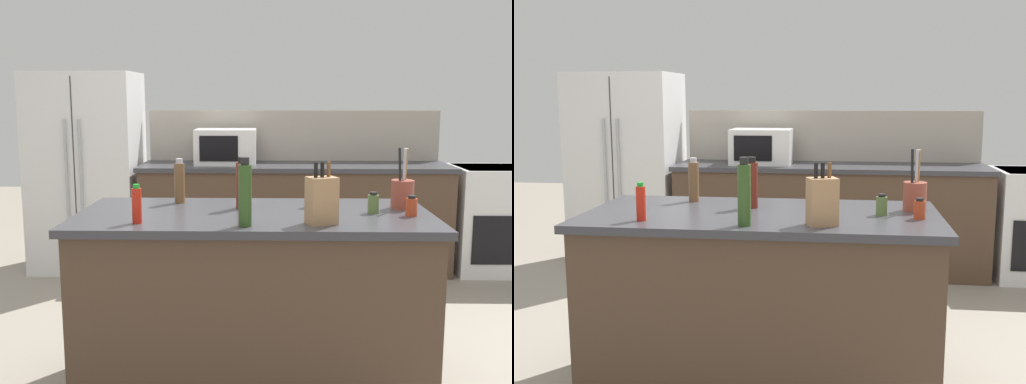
% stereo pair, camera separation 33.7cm
% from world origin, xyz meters
% --- Properties ---
extents(ground_plane, '(14.00, 14.00, 0.00)m').
position_xyz_m(ground_plane, '(0.00, 0.00, 0.00)').
color(ground_plane, gray).
extents(back_counter_run, '(2.69, 0.66, 0.94)m').
position_xyz_m(back_counter_run, '(0.30, 2.20, 0.47)').
color(back_counter_run, '#4C3828').
rests_on(back_counter_run, ground_plane).
extents(wall_backsplash, '(2.65, 0.03, 0.46)m').
position_xyz_m(wall_backsplash, '(0.30, 2.52, 1.17)').
color(wall_backsplash, '#B2A899').
rests_on(wall_backsplash, back_counter_run).
extents(kitchen_island, '(1.80, 0.87, 0.94)m').
position_xyz_m(kitchen_island, '(0.00, 0.00, 0.47)').
color(kitchen_island, '#4C3828').
rests_on(kitchen_island, ground_plane).
extents(refrigerator, '(0.91, 0.75, 1.73)m').
position_xyz_m(refrigerator, '(-1.54, 2.25, 0.87)').
color(refrigerator, white).
rests_on(refrigerator, ground_plane).
extents(microwave, '(0.52, 0.39, 0.31)m').
position_xyz_m(microwave, '(-0.30, 2.20, 1.09)').
color(microwave, white).
rests_on(microwave, back_counter_run).
extents(knife_block, '(0.16, 0.14, 0.29)m').
position_xyz_m(knife_block, '(0.32, -0.27, 1.05)').
color(knife_block, '#A87C54').
rests_on(knife_block, kitchen_island).
extents(utensil_crock, '(0.12, 0.12, 0.32)m').
position_xyz_m(utensil_crock, '(0.78, 0.14, 1.02)').
color(utensil_crock, brown).
rests_on(utensil_crock, kitchen_island).
extents(salt_shaker, '(0.05, 0.05, 0.11)m').
position_xyz_m(salt_shaker, '(0.30, 0.16, 0.99)').
color(salt_shaker, silver).
rests_on(salt_shaker, kitchen_island).
extents(hot_sauce_bottle, '(0.05, 0.05, 0.18)m').
position_xyz_m(hot_sauce_bottle, '(-0.54, -0.27, 1.03)').
color(hot_sauce_bottle, red).
rests_on(hot_sauce_bottle, kitchen_island).
extents(olive_oil_bottle, '(0.06, 0.06, 0.32)m').
position_xyz_m(olive_oil_bottle, '(-0.03, -0.33, 1.09)').
color(olive_oil_bottle, '#2D4C1E').
rests_on(olive_oil_bottle, kitchen_island).
extents(spice_jar_oregano, '(0.06, 0.06, 0.11)m').
position_xyz_m(spice_jar_oregano, '(0.60, -0.00, 0.99)').
color(spice_jar_oregano, '#567038').
rests_on(spice_jar_oregano, kitchen_island).
extents(spice_jar_paprika, '(0.06, 0.06, 0.10)m').
position_xyz_m(spice_jar_paprika, '(0.78, -0.07, 0.99)').
color(spice_jar_paprika, '#B73D1E').
rests_on(spice_jar_paprika, kitchen_island).
extents(pepper_grinder, '(0.06, 0.06, 0.25)m').
position_xyz_m(pepper_grinder, '(-0.42, 0.27, 1.06)').
color(pepper_grinder, brown).
rests_on(pepper_grinder, kitchen_island).
extents(vinegar_bottle, '(0.07, 0.07, 0.27)m').
position_xyz_m(vinegar_bottle, '(-0.07, 0.12, 1.07)').
color(vinegar_bottle, maroon).
rests_on(vinegar_bottle, kitchen_island).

